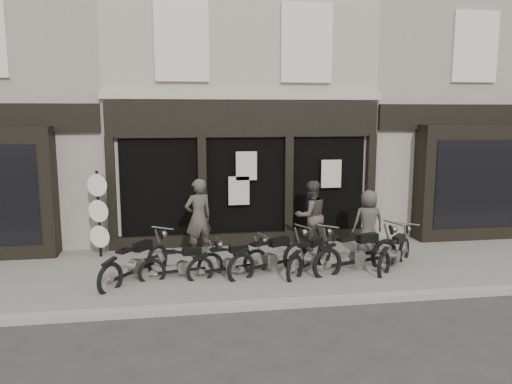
{
  "coord_description": "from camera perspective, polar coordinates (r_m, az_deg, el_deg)",
  "views": [
    {
      "loc": [
        -1.75,
        -10.02,
        3.65
      ],
      "look_at": [
        0.07,
        1.6,
        1.75
      ],
      "focal_mm": 35.0,
      "sensor_mm": 36.0,
      "label": 1
    }
  ],
  "objects": [
    {
      "name": "ground_plane",
      "position": [
        10.81,
        0.98,
        -10.56
      ],
      "size": [
        90.0,
        90.0,
        0.0
      ],
      "primitive_type": "plane",
      "color": "#2D2B28",
      "rests_on": "ground"
    },
    {
      "name": "pavement",
      "position": [
        11.63,
        0.21,
        -8.81
      ],
      "size": [
        30.0,
        4.2,
        0.12
      ],
      "primitive_type": "cube",
      "color": "slate",
      "rests_on": "ground_plane"
    },
    {
      "name": "kerb",
      "position": [
        9.64,
        2.28,
        -12.67
      ],
      "size": [
        30.0,
        0.25,
        0.13
      ],
      "primitive_type": "cube",
      "color": "gray",
      "rests_on": "ground_plane"
    },
    {
      "name": "central_building",
      "position": [
        16.07,
        -2.68,
        10.7
      ],
      "size": [
        7.3,
        6.22,
        8.34
      ],
      "color": "#A49F8C",
      "rests_on": "ground"
    },
    {
      "name": "neighbour_left",
      "position": [
        16.57,
        -25.38,
        9.65
      ],
      "size": [
        5.6,
        6.73,
        8.34
      ],
      "color": "gray",
      "rests_on": "ground"
    },
    {
      "name": "neighbour_right",
      "position": [
        17.86,
        18.37,
        9.97
      ],
      "size": [
        5.6,
        6.73,
        8.34
      ],
      "color": "gray",
      "rests_on": "ground"
    },
    {
      "name": "motorcycle_0",
      "position": [
        11.02,
        -13.56,
        -8.14
      ],
      "size": [
        1.51,
        1.91,
        1.06
      ],
      "rotation": [
        0.0,
        0.0,
        0.95
      ],
      "color": "black",
      "rests_on": "ground"
    },
    {
      "name": "motorcycle_1",
      "position": [
        10.98,
        -8.36,
        -8.38
      ],
      "size": [
        1.85,
        0.66,
        0.9
      ],
      "rotation": [
        0.0,
        0.0,
        0.21
      ],
      "color": "black",
      "rests_on": "ground"
    },
    {
      "name": "motorcycle_2",
      "position": [
        11.01,
        -3.02,
        -8.18
      ],
      "size": [
        1.87,
        0.86,
        0.93
      ],
      "rotation": [
        0.0,
        0.0,
        0.31
      ],
      "color": "black",
      "rests_on": "ground"
    },
    {
      "name": "motorcycle_3",
      "position": [
        11.13,
        1.65,
        -7.69
      ],
      "size": [
        2.04,
        1.27,
        1.06
      ],
      "rotation": [
        0.0,
        0.0,
        0.47
      ],
      "color": "black",
      "rests_on": "ground"
    },
    {
      "name": "motorcycle_4",
      "position": [
        11.36,
        6.25,
        -7.56
      ],
      "size": [
        1.56,
        1.66,
        0.98
      ],
      "rotation": [
        0.0,
        0.0,
        0.83
      ],
      "color": "black",
      "rests_on": "ground"
    },
    {
      "name": "motorcycle_5",
      "position": [
        11.49,
        11.55,
        -7.19
      ],
      "size": [
        2.27,
        1.07,
        1.13
      ],
      "rotation": [
        0.0,
        0.0,
        0.33
      ],
      "color": "black",
      "rests_on": "ground"
    },
    {
      "name": "motorcycle_6",
      "position": [
        11.98,
        15.58,
        -6.95
      ],
      "size": [
        1.57,
        1.66,
        0.98
      ],
      "rotation": [
        0.0,
        0.0,
        0.83
      ],
      "color": "black",
      "rests_on": "ground"
    },
    {
      "name": "man_left",
      "position": [
        12.32,
        -6.6,
        -2.93
      ],
      "size": [
        0.82,
        0.69,
        1.92
      ],
      "primitive_type": "imported",
      "rotation": [
        0.0,
        0.0,
        3.53
      ],
      "color": "#423E36",
      "rests_on": "pavement"
    },
    {
      "name": "man_centre",
      "position": [
        12.86,
        6.3,
        -2.69
      ],
      "size": [
        1.01,
        0.87,
        1.8
      ],
      "primitive_type": "imported",
      "rotation": [
        0.0,
        0.0,
        3.39
      ],
      "color": "#474039",
      "rests_on": "pavement"
    },
    {
      "name": "man_right",
      "position": [
        12.82,
        12.72,
        -3.33
      ],
      "size": [
        0.8,
        0.53,
        1.61
      ],
      "primitive_type": "imported",
      "rotation": [
        0.0,
        0.0,
        3.16
      ],
      "color": "#443E38",
      "rests_on": "pavement"
    },
    {
      "name": "advert_sign_post",
      "position": [
        12.72,
        -17.52,
        -2.85
      ],
      "size": [
        0.51,
        0.35,
        2.25
      ],
      "rotation": [
        0.0,
        0.0,
        -0.43
      ],
      "color": "black",
      "rests_on": "ground"
    }
  ]
}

